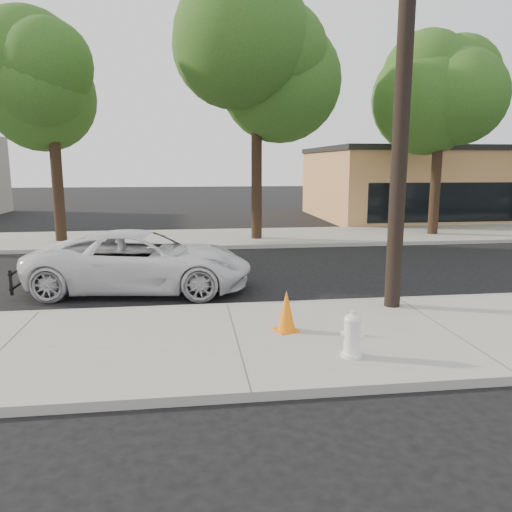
{
  "coord_description": "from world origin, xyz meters",
  "views": [
    {
      "loc": [
        -0.78,
        -12.83,
        3.24
      ],
      "look_at": [
        0.81,
        -0.88,
        1.0
      ],
      "focal_mm": 35.0,
      "sensor_mm": 36.0,
      "label": 1
    }
  ],
  "objects_px": {
    "utility_pole": "(403,91)",
    "police_cruiser": "(142,261)",
    "traffic_cone": "(286,311)",
    "fire_hydrant": "(352,336)"
  },
  "relations": [
    {
      "from": "utility_pole",
      "to": "traffic_cone",
      "type": "distance_m",
      "value": 5.11
    },
    {
      "from": "utility_pole",
      "to": "traffic_cone",
      "type": "bearing_deg",
      "value": -153.14
    },
    {
      "from": "utility_pole",
      "to": "police_cruiser",
      "type": "relative_size",
      "value": 1.61
    },
    {
      "from": "police_cruiser",
      "to": "traffic_cone",
      "type": "relative_size",
      "value": 7.2
    },
    {
      "from": "police_cruiser",
      "to": "fire_hydrant",
      "type": "height_order",
      "value": "police_cruiser"
    },
    {
      "from": "utility_pole",
      "to": "fire_hydrant",
      "type": "height_order",
      "value": "utility_pole"
    },
    {
      "from": "utility_pole",
      "to": "police_cruiser",
      "type": "xyz_separation_m",
      "value": [
        -5.62,
        2.7,
        -3.92
      ]
    },
    {
      "from": "traffic_cone",
      "to": "fire_hydrant",
      "type": "bearing_deg",
      "value": -60.04
    },
    {
      "from": "fire_hydrant",
      "to": "traffic_cone",
      "type": "distance_m",
      "value": 1.61
    },
    {
      "from": "utility_pole",
      "to": "police_cruiser",
      "type": "height_order",
      "value": "utility_pole"
    }
  ]
}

